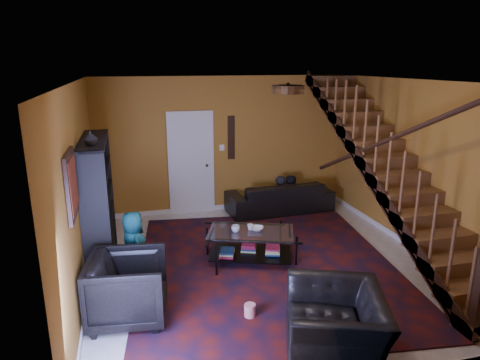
% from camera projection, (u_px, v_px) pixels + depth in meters
% --- Properties ---
extents(floor, '(5.50, 5.50, 0.00)m').
position_uv_depth(floor, '(264.00, 265.00, 6.68)').
color(floor, beige).
rests_on(floor, ground).
extents(room, '(5.50, 5.50, 5.50)m').
position_uv_depth(room, '(169.00, 238.00, 7.57)').
color(room, '#A56524').
rests_on(room, ground).
extents(staircase, '(0.95, 5.02, 3.18)m').
position_uv_depth(staircase, '(392.00, 170.00, 6.84)').
color(staircase, brown).
rests_on(staircase, floor).
extents(bookshelf, '(0.35, 1.80, 2.00)m').
position_uv_depth(bookshelf, '(100.00, 207.00, 6.38)').
color(bookshelf, black).
rests_on(bookshelf, floor).
extents(door, '(0.82, 0.05, 2.05)m').
position_uv_depth(door, '(191.00, 165.00, 8.77)').
color(door, silver).
rests_on(door, floor).
extents(framed_picture, '(0.04, 0.74, 0.74)m').
position_uv_depth(framed_picture, '(71.00, 185.00, 4.73)').
color(framed_picture, maroon).
rests_on(framed_picture, room).
extents(wall_hanging, '(0.14, 0.03, 0.90)m').
position_uv_depth(wall_hanging, '(231.00, 138.00, 8.85)').
color(wall_hanging, black).
rests_on(wall_hanging, room).
extents(ceiling_fixture, '(0.40, 0.40, 0.10)m').
position_uv_depth(ceiling_fixture, '(288.00, 89.00, 5.21)').
color(ceiling_fixture, '#3F2814').
rests_on(ceiling_fixture, room).
extents(rug, '(4.39, 4.87, 0.02)m').
position_uv_depth(rug, '(267.00, 265.00, 6.64)').
color(rug, '#4D120D').
rests_on(rug, floor).
extents(sofa, '(2.24, 0.97, 0.64)m').
position_uv_depth(sofa, '(279.00, 197.00, 9.01)').
color(sofa, black).
rests_on(sofa, floor).
extents(armchair_left, '(1.03, 1.01, 0.84)m').
position_uv_depth(armchair_left, '(128.00, 288.00, 5.17)').
color(armchair_left, black).
rests_on(armchair_left, floor).
extents(armchair_right, '(1.33, 1.41, 0.74)m').
position_uv_depth(armchair_right, '(335.00, 327.00, 4.50)').
color(armchair_right, black).
rests_on(armchair_right, floor).
extents(person_adult_a, '(0.47, 0.34, 1.22)m').
position_uv_depth(person_adult_a, '(279.00, 203.00, 9.10)').
color(person_adult_a, black).
rests_on(person_adult_a, sofa).
extents(person_adult_b, '(0.63, 0.52, 1.21)m').
position_uv_depth(person_adult_b, '(289.00, 203.00, 9.16)').
color(person_adult_b, black).
rests_on(person_adult_b, sofa).
extents(person_child, '(0.45, 0.59, 1.07)m').
position_uv_depth(person_child, '(134.00, 248.00, 6.02)').
color(person_child, '#1A6664').
rests_on(person_child, armchair_left).
extents(coffee_table, '(1.51, 1.18, 0.50)m').
position_uv_depth(coffee_table, '(251.00, 244.00, 6.74)').
color(coffee_table, black).
rests_on(coffee_table, floor).
extents(cup_a, '(0.13, 0.13, 0.10)m').
position_uv_depth(cup_a, '(236.00, 229.00, 6.66)').
color(cup_a, '#999999').
rests_on(cup_a, coffee_table).
extents(cup_b, '(0.11, 0.11, 0.09)m').
position_uv_depth(cup_b, '(250.00, 227.00, 6.74)').
color(cup_b, '#999999').
rests_on(cup_b, coffee_table).
extents(bowl, '(0.28, 0.28, 0.05)m').
position_uv_depth(bowl, '(257.00, 229.00, 6.73)').
color(bowl, '#999999').
rests_on(bowl, coffee_table).
extents(vase, '(0.18, 0.18, 0.19)m').
position_uv_depth(vase, '(90.00, 138.00, 5.61)').
color(vase, '#999999').
rests_on(vase, bookshelf).
extents(popcorn_bucket, '(0.17, 0.17, 0.16)m').
position_uv_depth(popcorn_bucket, '(250.00, 310.00, 5.28)').
color(popcorn_bucket, red).
rests_on(popcorn_bucket, rug).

